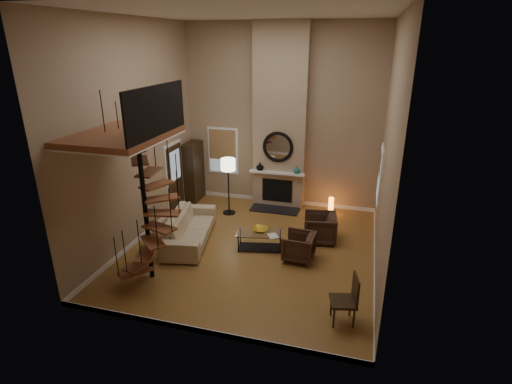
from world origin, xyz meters
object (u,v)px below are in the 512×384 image
(coffee_table, at_px, (260,238))
(armchair_near, at_px, (323,228))
(floor_lamp, at_px, (228,169))
(accent_lamp, at_px, (331,206))
(hutch, at_px, (194,172))
(sofa, at_px, (189,227))
(side_chair, at_px, (348,298))
(armchair_far, at_px, (301,247))

(coffee_table, bearing_deg, armchair_near, 30.45)
(floor_lamp, relative_size, accent_lamp, 3.22)
(hutch, xyz_separation_m, floor_lamp, (1.49, -0.81, 0.46))
(hutch, relative_size, sofa, 0.78)
(accent_lamp, distance_m, side_chair, 5.02)
(armchair_near, bearing_deg, sofa, -82.67)
(sofa, xyz_separation_m, accent_lamp, (3.39, 2.76, -0.15))
(hutch, height_order, sofa, hutch)
(hutch, distance_m, armchair_far, 5.08)
(hutch, bearing_deg, sofa, -68.72)
(sofa, bearing_deg, accent_lamp, -62.05)
(armchair_near, relative_size, armchair_far, 1.16)
(armchair_near, bearing_deg, floor_lamp, -117.83)
(sofa, xyz_separation_m, floor_lamp, (0.40, 1.99, 1.02))
(armchair_far, height_order, floor_lamp, floor_lamp)
(hutch, distance_m, armchair_near, 4.84)
(coffee_table, xyz_separation_m, side_chair, (2.30, -2.28, 0.24))
(side_chair, bearing_deg, accent_lamp, 99.05)
(accent_lamp, bearing_deg, coffee_table, -119.63)
(hutch, relative_size, armchair_far, 2.66)
(sofa, relative_size, armchair_far, 3.41)
(sofa, distance_m, accent_lamp, 4.37)
(armchair_near, height_order, side_chair, side_chair)
(hutch, distance_m, floor_lamp, 1.75)
(sofa, height_order, accent_lamp, sofa)
(armchair_far, bearing_deg, hutch, -123.24)
(sofa, distance_m, side_chair, 4.71)
(side_chair, bearing_deg, hutch, 136.59)
(armchair_near, height_order, accent_lamp, armchair_near)
(hutch, relative_size, coffee_table, 1.53)
(armchair_far, xyz_separation_m, coffee_table, (-1.11, 0.28, -0.07))
(hutch, relative_size, floor_lamp, 1.10)
(armchair_near, distance_m, floor_lamp, 3.30)
(floor_lamp, relative_size, side_chair, 1.78)
(armchair_near, distance_m, coffee_table, 1.72)
(armchair_far, height_order, coffee_table, armchair_far)
(coffee_table, distance_m, floor_lamp, 2.65)
(hutch, height_order, floor_lamp, hutch)
(sofa, relative_size, accent_lamp, 4.52)
(coffee_table, distance_m, side_chair, 3.25)
(armchair_far, distance_m, side_chair, 2.33)
(armchair_near, xyz_separation_m, accent_lamp, (0.04, 1.79, -0.10))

